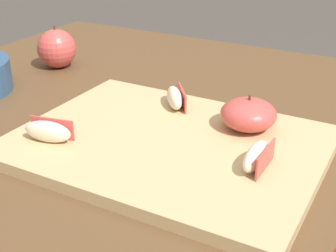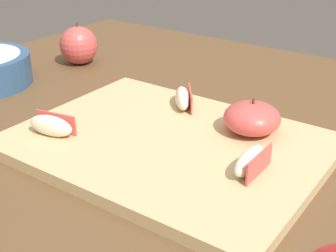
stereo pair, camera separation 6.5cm
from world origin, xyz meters
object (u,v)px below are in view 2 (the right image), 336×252
at_px(apple_half_skin_up, 251,119).
at_px(apple_wedge_near_knife, 183,98).
at_px(whole_apple_pink_lady, 79,45).
at_px(apple_wedge_middle, 51,125).
at_px(cutting_board, 168,144).
at_px(apple_wedge_front, 251,161).

bearing_deg(apple_half_skin_up, apple_wedge_near_knife, 169.54).
bearing_deg(apple_wedge_near_knife, apple_half_skin_up, -10.46).
bearing_deg(whole_apple_pink_lady, apple_wedge_near_knife, -16.91).
bearing_deg(apple_wedge_middle, apple_wedge_near_knife, 63.22).
bearing_deg(apple_half_skin_up, cutting_board, -136.36).
bearing_deg(apple_wedge_front, cutting_board, 173.82).
height_order(cutting_board, apple_wedge_near_knife, apple_wedge_near_knife).
bearing_deg(whole_apple_pink_lady, apple_wedge_front, -23.42).
relative_size(cutting_board, apple_wedge_middle, 5.82).
xyz_separation_m(apple_wedge_near_knife, apple_wedge_front, (0.18, -0.12, 0.00)).
distance_m(apple_wedge_near_knife, apple_wedge_front, 0.21).
relative_size(apple_half_skin_up, apple_wedge_middle, 1.13).
bearing_deg(apple_wedge_front, apple_half_skin_up, 116.58).
xyz_separation_m(apple_half_skin_up, apple_wedge_middle, (-0.23, -0.17, -0.01)).
bearing_deg(apple_wedge_middle, apple_wedge_front, 14.46).
height_order(apple_wedge_middle, apple_wedge_front, same).
height_order(apple_wedge_front, whole_apple_pink_lady, whole_apple_pink_lady).
distance_m(cutting_board, apple_wedge_near_knife, 0.12).
distance_m(apple_wedge_near_knife, whole_apple_pink_lady, 0.35).
distance_m(apple_wedge_middle, whole_apple_pink_lady, 0.37).
height_order(apple_half_skin_up, apple_wedge_front, apple_half_skin_up).
height_order(apple_wedge_near_knife, whole_apple_pink_lady, whole_apple_pink_lady).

